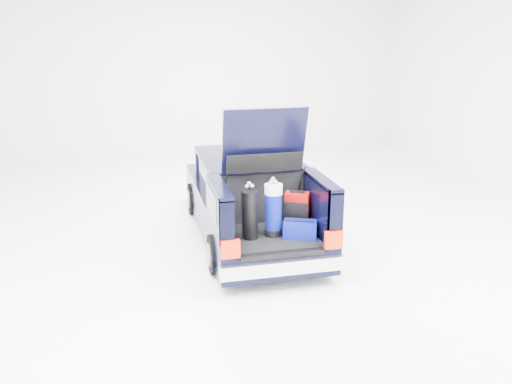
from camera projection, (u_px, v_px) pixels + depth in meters
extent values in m
plane|color=white|center=(250.00, 236.00, 9.69)|extent=(14.00, 14.00, 0.00)
cube|color=black|center=(242.00, 199.00, 10.14)|extent=(1.75, 3.00, 0.70)
cube|color=black|center=(227.00, 181.00, 11.63)|extent=(1.70, 0.30, 0.50)
cube|color=#BBBBC3|center=(226.00, 183.00, 11.78)|extent=(1.72, 0.10, 0.22)
cube|color=black|center=(248.00, 174.00, 9.50)|extent=(1.55, 1.95, 0.54)
cube|color=black|center=(248.00, 158.00, 9.41)|extent=(1.62, 2.05, 0.06)
cube|color=black|center=(271.00, 251.00, 8.19)|extent=(1.75, 1.30, 0.40)
cube|color=black|center=(271.00, 236.00, 8.14)|extent=(1.32, 1.18, 0.05)
cube|color=black|center=(220.00, 216.00, 7.83)|extent=(0.20, 1.30, 0.85)
cube|color=black|center=(321.00, 208.00, 8.17)|extent=(0.20, 1.30, 0.85)
cube|color=black|center=(219.00, 187.00, 7.71)|extent=(0.20, 1.30, 0.06)
cube|color=black|center=(322.00, 180.00, 8.04)|extent=(0.20, 1.30, 0.06)
cube|color=black|center=(261.00, 199.00, 8.58)|extent=(1.36, 0.08, 0.84)
cube|color=#BBBBC3|center=(283.00, 268.00, 7.55)|extent=(1.80, 0.12, 0.20)
cube|color=red|center=(230.00, 249.00, 7.31)|extent=(0.26, 0.07, 0.26)
cube|color=red|center=(334.00, 240.00, 7.63)|extent=(0.26, 0.07, 0.26)
cube|color=black|center=(283.00, 255.00, 7.53)|extent=(1.20, 0.06, 0.06)
cube|color=black|center=(264.00, 140.00, 8.13)|extent=(1.28, 0.33, 1.03)
cube|color=black|center=(264.00, 131.00, 8.13)|extent=(0.95, 0.17, 0.54)
cylinder|color=black|center=(194.00, 199.00, 10.77)|extent=(0.20, 0.62, 0.62)
cylinder|color=slate|center=(194.00, 199.00, 10.77)|extent=(0.23, 0.36, 0.36)
cylinder|color=black|center=(273.00, 193.00, 11.12)|extent=(0.20, 0.62, 0.62)
cylinder|color=slate|center=(273.00, 193.00, 11.12)|extent=(0.23, 0.36, 0.36)
cylinder|color=black|center=(216.00, 254.00, 8.16)|extent=(0.20, 0.62, 0.62)
cylinder|color=slate|center=(216.00, 254.00, 8.16)|extent=(0.23, 0.36, 0.36)
cylinder|color=black|center=(319.00, 245.00, 8.52)|extent=(0.20, 0.62, 0.62)
cylinder|color=slate|center=(319.00, 245.00, 8.52)|extent=(0.23, 0.36, 0.36)
cube|color=#800604|center=(297.00, 210.00, 8.34)|extent=(0.42, 0.36, 0.57)
cube|color=black|center=(297.00, 192.00, 8.25)|extent=(0.23, 0.14, 0.03)
cube|color=black|center=(299.00, 216.00, 8.26)|extent=(0.35, 0.17, 0.43)
cylinder|color=black|center=(250.00, 214.00, 7.86)|extent=(0.32, 0.39, 0.79)
cube|color=white|center=(248.00, 210.00, 7.94)|extent=(0.09, 0.04, 0.27)
sphere|color=#99999E|center=(247.00, 187.00, 7.74)|extent=(0.06, 0.06, 0.06)
sphere|color=#99999E|center=(252.00, 186.00, 7.71)|extent=(0.06, 0.06, 0.06)
cylinder|color=black|center=(273.00, 232.00, 8.12)|extent=(0.35, 0.35, 0.10)
cylinder|color=#050B77|center=(273.00, 211.00, 8.02)|extent=(0.33, 0.33, 0.57)
cylinder|color=white|center=(274.00, 189.00, 7.92)|extent=(0.35, 0.35, 0.14)
sphere|color=#99999E|center=(275.00, 182.00, 7.91)|extent=(0.07, 0.07, 0.07)
sphere|color=#99999E|center=(273.00, 179.00, 7.91)|extent=(0.07, 0.07, 0.07)
cube|color=#050B77|center=(300.00, 229.00, 8.03)|extent=(0.57, 0.47, 0.23)
cylinder|color=black|center=(300.00, 221.00, 8.00)|extent=(0.41, 0.18, 0.03)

